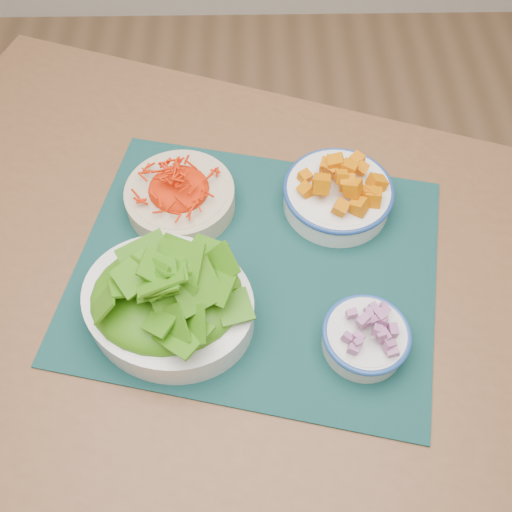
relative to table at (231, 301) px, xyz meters
The scene contains 7 objects.
ground 0.69m from the table, 111.80° to the right, with size 4.00×4.00×0.00m, color #9F734D.
table is the anchor object (origin of this frame).
placemat 0.10m from the table, 17.64° to the left, with size 0.58×0.48×0.00m, color black.
carrot_bowl 0.21m from the table, 120.53° to the left, with size 0.22×0.22×0.07m.
squash_bowl 0.27m from the table, 36.52° to the left, with size 0.19×0.19×0.09m.
lettuce_bowl 0.19m from the table, 140.29° to the right, with size 0.33×0.31×0.13m.
onion_bowl 0.27m from the table, 32.39° to the right, with size 0.15×0.15×0.07m.
Camera 1 is at (0.11, -0.30, 1.55)m, focal length 40.00 mm.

